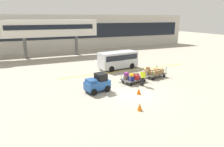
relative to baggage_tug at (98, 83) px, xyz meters
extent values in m
plane|color=#A8A08E|center=(2.57, -1.85, -0.75)|extent=(120.00, 120.00, 0.00)
cube|color=yellow|center=(5.83, 5.21, -0.75)|extent=(16.95, 0.49, 0.01)
cube|color=#BCB7AD|center=(2.57, 24.15, 2.59)|extent=(52.57, 2.40, 6.69)
cube|color=black|center=(2.57, 22.90, 2.93)|extent=(49.94, 0.12, 2.80)
cube|color=silver|center=(-1.36, 18.15, 3.79)|extent=(14.63, 2.20, 2.60)
cube|color=black|center=(-1.36, 17.01, 3.99)|extent=(13.17, 0.08, 0.70)
cylinder|color=#59595B|center=(-5.38, 18.15, 0.87)|extent=(0.50, 0.50, 3.24)
cylinder|color=#59595B|center=(2.67, 18.15, 0.87)|extent=(0.50, 0.50, 3.24)
cube|color=#2659A5|center=(-0.03, -0.01, -0.12)|extent=(2.29, 1.54, 0.70)
cube|color=black|center=(0.33, 0.07, 0.53)|extent=(1.00, 1.14, 0.60)
cube|color=#225095|center=(-0.60, -0.14, 0.35)|extent=(0.89, 1.07, 0.24)
cylinder|color=black|center=(-0.82, 0.35, -0.47)|extent=(0.59, 0.30, 0.56)
cylinder|color=black|center=(-0.58, -0.67, -0.47)|extent=(0.59, 0.30, 0.56)
cylinder|color=black|center=(0.51, 0.65, -0.47)|extent=(0.59, 0.30, 0.56)
cylinder|color=black|center=(0.75, -0.36, -0.47)|extent=(0.59, 0.30, 0.56)
cube|color=#4C4C4F|center=(4.06, 0.93, -0.39)|extent=(2.56, 1.88, 0.08)
cylinder|color=gray|center=(2.88, 1.32, 0.00)|extent=(0.06, 0.06, 0.70)
cylinder|color=gray|center=(3.17, 0.07, 0.00)|extent=(0.06, 0.06, 0.70)
cylinder|color=gray|center=(4.95, 1.80, 0.00)|extent=(0.06, 0.06, 0.70)
cylinder|color=gray|center=(5.24, 0.54, 0.00)|extent=(0.06, 0.06, 0.70)
cylinder|color=black|center=(3.09, 1.32, -0.59)|extent=(0.33, 0.17, 0.32)
cylinder|color=black|center=(3.35, 0.16, -0.59)|extent=(0.33, 0.17, 0.32)
cylinder|color=black|center=(4.77, 1.71, -0.59)|extent=(0.33, 0.17, 0.32)
cylinder|color=black|center=(5.03, 0.55, -0.59)|extent=(0.33, 0.17, 0.32)
cylinder|color=#333333|center=(2.60, 0.60, -0.41)|extent=(0.69, 0.21, 0.05)
cube|color=#726651|center=(3.33, 1.09, -0.19)|extent=(0.55, 0.38, 0.33)
cube|color=navy|center=(3.53, 0.45, -0.14)|extent=(0.53, 0.40, 0.42)
cube|color=orange|center=(4.01, 1.22, -0.12)|extent=(0.47, 0.34, 0.46)
cube|color=red|center=(4.15, 0.61, -0.14)|extent=(0.50, 0.44, 0.42)
cube|color=#726651|center=(4.63, 1.39, -0.17)|extent=(0.53, 0.46, 0.37)
cube|color=#8C338C|center=(4.74, 0.80, -0.20)|extent=(0.65, 0.48, 0.31)
cube|color=#8C338C|center=(3.33, 1.09, 0.15)|extent=(0.50, 0.44, 0.34)
cube|color=orange|center=(3.53, 0.45, 0.17)|extent=(0.34, 0.28, 0.21)
cube|color=#4C4C4F|center=(6.98, 1.61, -0.39)|extent=(2.56, 1.88, 0.08)
cylinder|color=#237033|center=(5.81, 2.00, 0.00)|extent=(0.06, 0.06, 0.70)
cylinder|color=#237033|center=(6.10, 0.74, 0.00)|extent=(0.06, 0.06, 0.70)
cylinder|color=#237033|center=(7.87, 2.47, 0.00)|extent=(0.06, 0.06, 0.70)
cylinder|color=#237033|center=(8.16, 1.22, 0.00)|extent=(0.06, 0.06, 0.70)
cylinder|color=black|center=(6.01, 1.99, -0.59)|extent=(0.33, 0.17, 0.32)
cylinder|color=black|center=(6.28, 0.83, -0.59)|extent=(0.33, 0.17, 0.32)
cylinder|color=black|center=(7.69, 2.38, -0.59)|extent=(0.33, 0.17, 0.32)
cylinder|color=black|center=(7.96, 1.22, -0.59)|extent=(0.33, 0.17, 0.32)
cylinder|color=#333333|center=(5.52, 1.27, -0.41)|extent=(0.69, 0.21, 0.05)
cube|color=tan|center=(6.25, 1.81, -0.10)|extent=(0.55, 0.55, 0.50)
cube|color=#9E7A4C|center=(6.44, 1.15, -0.15)|extent=(0.65, 0.62, 0.41)
cube|color=tan|center=(6.91, 1.87, -0.16)|extent=(0.59, 0.52, 0.39)
cube|color=olive|center=(7.07, 1.27, -0.13)|extent=(0.49, 0.48, 0.44)
cube|color=#A87F4C|center=(7.56, 2.09, -0.16)|extent=(0.62, 0.54, 0.39)
cube|color=#A87F4C|center=(7.68, 1.46, -0.10)|extent=(0.57, 0.50, 0.50)
cube|color=#9E7A4C|center=(6.25, 1.81, 0.27)|extent=(0.41, 0.35, 0.25)
cylinder|color=black|center=(4.22, -0.19, -0.34)|extent=(0.16, 0.16, 0.82)
cylinder|color=black|center=(4.42, -0.19, -0.34)|extent=(0.16, 0.16, 0.82)
cube|color=#D1E51E|center=(4.32, -0.29, 0.33)|extent=(0.41, 0.43, 0.61)
sphere|color=beige|center=(4.31, -0.41, 0.70)|extent=(0.22, 0.22, 0.22)
cube|color=silver|center=(5.02, 6.58, 0.39)|extent=(5.00, 2.50, 1.90)
cube|color=#1E232D|center=(5.02, 6.58, 0.79)|extent=(4.63, 2.49, 0.64)
cylinder|color=black|center=(3.66, 5.52, -0.41)|extent=(0.71, 0.33, 0.68)
cylinder|color=black|center=(6.61, 5.90, -0.41)|extent=(0.71, 0.33, 0.68)
cone|color=#EA590F|center=(2.93, -1.93, -0.48)|extent=(0.36, 0.36, 0.55)
cone|color=orange|center=(1.43, -4.53, -0.48)|extent=(0.36, 0.36, 0.55)
camera|label=1|loc=(-5.26, -15.15, 5.39)|focal=31.75mm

